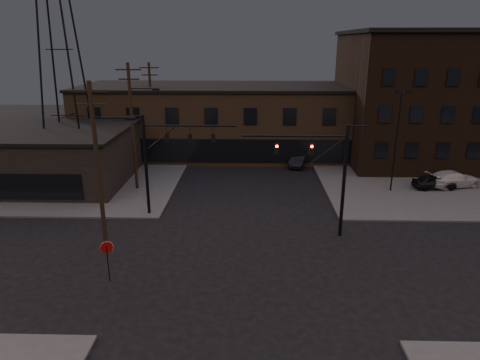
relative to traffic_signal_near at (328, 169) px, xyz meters
The scene contains 18 objects.
ground 8.56m from the traffic_signal_near, 139.97° to the right, with size 140.00×140.00×0.00m, color black.
sidewalk_ne 24.63m from the traffic_signal_near, 46.44° to the left, with size 30.00×30.00×0.15m, color #474744.
sidewalk_nw 32.84m from the traffic_signal_near, 147.39° to the left, with size 30.00×30.00×0.15m, color #474744.
building_row 24.12m from the traffic_signal_near, 102.84° to the left, with size 40.00×12.00×8.00m, color brown.
building_right 27.27m from the traffic_signal_near, 52.26° to the left, with size 22.00×16.00×14.00m, color black.
building_left 27.95m from the traffic_signal_near, 155.60° to the left, with size 16.00×12.00×5.00m, color black.
traffic_signal_near is the anchor object (origin of this frame).
traffic_signal_far 12.57m from the traffic_signal_near, 163.83° to the left, with size 7.12×0.24×8.00m.
stop_sign 15.17m from the traffic_signal_near, 154.10° to the right, with size 0.72×0.33×2.48m.
utility_pole_near 15.03m from the traffic_signal_near, behind, with size 3.70×0.28×11.00m.
utility_pole_mid 18.47m from the traffic_signal_near, 148.97° to the left, with size 3.70×0.28×11.50m.
utility_pole_far 27.33m from the traffic_signal_near, 128.10° to the left, with size 2.20×0.28×11.00m.
transmission_tower 28.02m from the traffic_signal_near, 149.97° to the left, with size 7.00×7.00×25.00m, color black, non-canonical shape.
lot_light_a 12.21m from the traffic_signal_near, 51.18° to the left, with size 1.50×0.28×9.14m.
lot_light_b 19.92m from the traffic_signal_near, 46.74° to the left, with size 1.50×0.28×9.14m.
parked_car_lot_a 16.03m from the traffic_signal_near, 40.45° to the left, with size 1.57×3.91×1.33m, color black.
parked_car_lot_b 17.93m from the traffic_signal_near, 37.82° to the left, with size 2.10×5.17×1.50m, color silver.
car_crossing 18.50m from the traffic_signal_near, 89.85° to the left, with size 1.57×4.50×1.48m, color black.
Camera 1 is at (0.11, -23.52, 13.15)m, focal length 32.00 mm.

